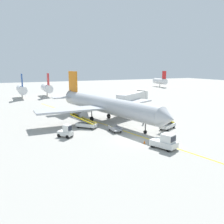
{
  "coord_description": "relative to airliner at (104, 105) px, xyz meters",
  "views": [
    {
      "loc": [
        -18.03,
        -30.31,
        11.29
      ],
      "look_at": [
        1.34,
        10.83,
        2.5
      ],
      "focal_mm": 38.0,
      "sensor_mm": 36.0,
      "label": 1
    }
  ],
  "objects": [
    {
      "name": "distant_aircraft_mid_right",
      "position": [
        -3.23,
        47.77,
        -0.2
      ],
      "size": [
        3.0,
        10.1,
        8.8
      ],
      "color": "silver",
      "rests_on": "ground"
    },
    {
      "name": "jet_bridge",
      "position": [
        11.53,
        7.08,
        0.12
      ],
      "size": [
        12.05,
        9.18,
        4.85
      ],
      "color": "silver",
      "rests_on": "ground"
    },
    {
      "name": "baggage_cart_loaded",
      "position": [
        -1.63,
        -8.5,
        -2.95
      ],
      "size": [
        1.63,
        3.78,
        0.94
      ],
      "color": "#A5A5A8",
      "rests_on": "ground"
    },
    {
      "name": "ground_crew_marshaller",
      "position": [
        5.65,
        -6.21,
        -2.51
      ],
      "size": [
        0.36,
        0.24,
        1.7
      ],
      "color": "#26262D",
      "rests_on": "ground"
    },
    {
      "name": "belt_loader_forward_hold",
      "position": [
        7.83,
        -10.91,
        -2.64
      ],
      "size": [
        5.07,
        3.23,
        2.59
      ],
      "color": "silver",
      "rests_on": "ground"
    },
    {
      "name": "ground_plane",
      "position": [
        -1.23,
        -14.36,
        -3.42
      ],
      "size": [
        300.0,
        300.0,
        0.0
      ],
      "primitive_type": "plane",
      "color": "#9E9B93"
    },
    {
      "name": "distant_aircraft_mid_left",
      "position": [
        -12.44,
        45.74,
        -0.2
      ],
      "size": [
        3.0,
        10.1,
        8.8
      ],
      "color": "silver",
      "rests_on": "ground"
    },
    {
      "name": "baggage_tug_near_wing",
      "position": [
        -10.27,
        -8.11,
        -2.49
      ],
      "size": [
        2.53,
        2.68,
        2.1
      ],
      "color": "silver",
      "rests_on": "ground"
    },
    {
      "name": "safety_cone_nose_left",
      "position": [
        6.56,
        -6.13,
        -3.2
      ],
      "size": [
        0.36,
        0.36,
        0.44
      ],
      "primitive_type": "cone",
      "color": "orange",
      "rests_on": "ground"
    },
    {
      "name": "belt_loader_aft_hold",
      "position": [
        -5.46,
        -3.92,
        -2.64
      ],
      "size": [
        4.34,
        4.5,
        2.59
      ],
      "color": "silver",
      "rests_on": "ground"
    },
    {
      "name": "pushback_tug",
      "position": [
        0.83,
        -19.35,
        -2.42
      ],
      "size": [
        3.08,
        4.04,
        2.2
      ],
      "color": "silver",
      "rests_on": "ground"
    },
    {
      "name": "taxi_line_yellow",
      "position": [
        0.11,
        -9.36,
        -3.41
      ],
      "size": [
        16.91,
        78.32,
        0.01
      ],
      "primitive_type": "cube",
      "rotation": [
        0.0,
        0.0,
        0.21
      ],
      "color": "yellow",
      "rests_on": "ground"
    },
    {
      "name": "baggage_tug_by_cargo_door",
      "position": [
        9.61,
        -1.81,
        -2.49
      ],
      "size": [
        2.12,
        2.71,
        2.1
      ],
      "color": "silver",
      "rests_on": "ground"
    },
    {
      "name": "airliner",
      "position": [
        0.0,
        0.0,
        0.0
      ],
      "size": [
        27.99,
        35.09,
        10.1
      ],
      "color": "#B2B5BA",
      "rests_on": "ground"
    },
    {
      "name": "safety_cone_nose_right",
      "position": [
        -0.52,
        -16.23,
        -3.2
      ],
      "size": [
        0.36,
        0.36,
        0.44
      ],
      "primitive_type": "cone",
      "color": "orange",
      "rests_on": "ground"
    },
    {
      "name": "distant_aircraft_far_right",
      "position": [
        61.59,
        64.03,
        -0.2
      ],
      "size": [
        3.0,
        10.1,
        8.8
      ],
      "color": "silver",
      "rests_on": "ground"
    }
  ]
}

